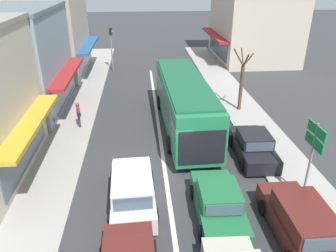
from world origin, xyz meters
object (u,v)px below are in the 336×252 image
wagon_adjacent_lane_trail (133,190)px  traffic_light_downstreet (111,42)px  pedestrian_with_handbag_near (78,113)px  parked_sedan_kerb_second (253,146)px  directional_road_sign (314,143)px  street_tree_right (241,83)px  parked_wagon_kerb_front (301,223)px  city_bus (184,100)px  sedan_behind_bus_near (218,204)px

wagon_adjacent_lane_trail → traffic_light_downstreet: size_ratio=1.09×
wagon_adjacent_lane_trail → pedestrian_with_handbag_near: pedestrian_with_handbag_near is taller
parked_sedan_kerb_second → pedestrian_with_handbag_near: 10.72m
directional_road_sign → pedestrian_with_handbag_near: (-10.95, 7.94, -1.64)m
street_tree_right → traffic_light_downstreet: bearing=130.7°
wagon_adjacent_lane_trail → parked_sedan_kerb_second: wagon_adjacent_lane_trail is taller
wagon_adjacent_lane_trail → pedestrian_with_handbag_near: bearing=113.8°
parked_wagon_kerb_front → wagon_adjacent_lane_trail: bearing=157.5°
wagon_adjacent_lane_trail → parked_wagon_kerb_front: same height
city_bus → parked_sedan_kerb_second: city_bus is taller
traffic_light_downstreet → parked_sedan_kerb_second: bearing=-64.1°
parked_sedan_kerb_second → street_tree_right: size_ratio=0.95×
directional_road_sign → street_tree_right: (-0.06, 9.93, -0.61)m
sedan_behind_bus_near → traffic_light_downstreet: size_ratio=1.01×
parked_wagon_kerb_front → parked_sedan_kerb_second: size_ratio=1.06×
city_bus → traffic_light_downstreet: traffic_light_downstreet is taller
traffic_light_downstreet → pedestrian_with_handbag_near: size_ratio=2.58×
city_bus → pedestrian_with_handbag_near: size_ratio=6.70×
parked_wagon_kerb_front → traffic_light_downstreet: 25.06m
traffic_light_downstreet → directional_road_sign: traffic_light_downstreet is taller
city_bus → traffic_light_downstreet: bearing=111.3°
sedan_behind_bus_near → directional_road_sign: directional_road_sign is taller
pedestrian_with_handbag_near → directional_road_sign: bearing=-36.0°
sedan_behind_bus_near → parked_sedan_kerb_second: bearing=57.1°
directional_road_sign → wagon_adjacent_lane_trail: bearing=178.6°
street_tree_right → directional_road_sign: bearing=-89.7°
wagon_adjacent_lane_trail → parked_wagon_kerb_front: bearing=-22.5°
wagon_adjacent_lane_trail → traffic_light_downstreet: (-2.18, 20.96, 2.11)m
wagon_adjacent_lane_trail → directional_road_sign: bearing=-1.4°
traffic_light_downstreet → parked_wagon_kerb_front: bearing=-70.4°
wagon_adjacent_lane_trail → pedestrian_with_handbag_near: (-3.43, 7.77, 0.32)m
sedan_behind_bus_near → pedestrian_with_handbag_near: size_ratio=2.61×
sedan_behind_bus_near → street_tree_right: bearing=69.7°
city_bus → parked_sedan_kerb_second: bearing=-50.6°
parked_wagon_kerb_front → sedan_behind_bus_near: bearing=152.5°
sedan_behind_bus_near → street_tree_right: (4.03, 10.88, 1.43)m
city_bus → wagon_adjacent_lane_trail: bearing=-113.3°
parked_wagon_kerb_front → traffic_light_downstreet: bearing=109.6°
parked_wagon_kerb_front → directional_road_sign: directional_road_sign is taller
traffic_light_downstreet → street_tree_right: 14.80m
parked_wagon_kerb_front → directional_road_sign: size_ratio=1.25×
traffic_light_downstreet → pedestrian_with_handbag_near: (-1.25, -13.20, -1.79)m
street_tree_right → city_bus: bearing=-150.4°
street_tree_right → pedestrian_with_handbag_near: size_ratio=2.75×
directional_road_sign → parked_sedan_kerb_second: bearing=108.1°
traffic_light_downstreet → sedan_behind_bus_near: bearing=-75.8°
traffic_light_downstreet → street_tree_right: street_tree_right is taller
sedan_behind_bus_near → street_tree_right: size_ratio=0.95×
city_bus → wagon_adjacent_lane_trail: 8.03m
wagon_adjacent_lane_trail → parked_wagon_kerb_front: size_ratio=1.01×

